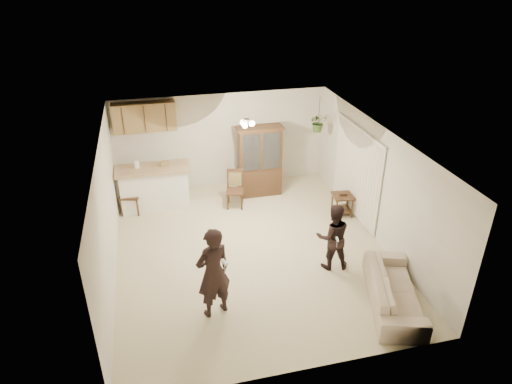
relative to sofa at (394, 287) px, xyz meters
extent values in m
plane|color=beige|center=(-2.08, 2.22, -0.37)|extent=(6.50, 6.50, 0.00)
cube|color=silver|center=(-2.08, 2.22, 2.13)|extent=(5.50, 6.50, 0.02)
cube|color=beige|center=(-2.08, 5.47, 0.88)|extent=(5.50, 0.02, 2.50)
cube|color=beige|center=(-2.08, -1.03, 0.88)|extent=(5.50, 0.02, 2.50)
cube|color=beige|center=(-4.83, 2.22, 0.88)|extent=(0.02, 6.50, 2.50)
cube|color=beige|center=(0.67, 2.22, 0.88)|extent=(0.02, 6.50, 2.50)
cube|color=white|center=(-3.93, 4.57, 0.13)|extent=(1.60, 0.55, 1.00)
cube|color=tan|center=(-3.93, 4.57, 0.68)|extent=(1.75, 0.70, 0.08)
cube|color=olive|center=(-3.98, 5.29, 1.73)|extent=(1.50, 0.34, 0.70)
imported|color=#315321|center=(0.22, 4.62, 1.48)|extent=(0.43, 0.37, 0.48)
cylinder|color=black|center=(0.22, 4.62, 1.81)|extent=(0.01, 0.01, 0.65)
imported|color=#EFE7C5|center=(0.00, 0.00, 0.00)|extent=(1.27, 2.01, 0.73)
imported|color=black|center=(-3.12, 0.52, 0.53)|extent=(0.77, 0.63, 1.80)
imported|color=black|center=(-0.66, 1.29, 0.31)|extent=(0.73, 0.62, 1.35)
cube|color=#331E12|center=(-1.27, 4.69, -0.01)|extent=(1.07, 0.43, 0.71)
cube|color=#331E12|center=(-1.27, 4.69, 0.88)|extent=(1.07, 0.38, 1.07)
cube|color=#B1BEC2|center=(-1.27, 4.69, 0.88)|extent=(0.93, 0.02, 0.94)
cube|color=#331E12|center=(-1.27, 4.69, 1.44)|extent=(1.16, 0.45, 0.05)
cube|color=#331E12|center=(0.38, 3.16, 0.14)|extent=(0.52, 0.52, 0.04)
cube|color=#331E12|center=(0.38, 3.16, -0.22)|extent=(0.44, 0.44, 0.03)
cube|color=#331E12|center=(0.38, 3.16, 0.18)|extent=(0.18, 0.13, 0.06)
cube|color=#331E12|center=(-4.52, 4.47, 0.09)|extent=(0.55, 0.55, 0.05)
cube|color=olive|center=(-4.52, 4.47, 0.37)|extent=(0.34, 0.12, 0.40)
cube|color=#331E12|center=(-4.52, 4.47, 0.63)|extent=(0.42, 0.13, 0.08)
cube|color=#331E12|center=(-2.03, 4.15, 0.05)|extent=(0.51, 0.51, 0.05)
cube|color=olive|center=(-2.03, 4.15, 0.30)|extent=(0.31, 0.11, 0.36)
cube|color=#331E12|center=(-2.03, 4.15, 0.54)|extent=(0.38, 0.13, 0.07)
cube|color=#331E12|center=(-1.39, 4.90, 0.11)|extent=(0.59, 0.59, 0.05)
cube|color=olive|center=(-1.39, 4.90, 0.40)|extent=(0.35, 0.14, 0.41)
cube|color=#331E12|center=(-1.39, 4.90, 0.66)|extent=(0.43, 0.17, 0.08)
cube|color=white|center=(-2.98, 0.15, 0.94)|extent=(0.09, 0.15, 0.05)
cube|color=white|center=(-0.71, 0.97, 0.48)|extent=(0.06, 0.12, 0.04)
camera|label=1|loc=(-3.87, -5.58, 5.19)|focal=32.00mm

